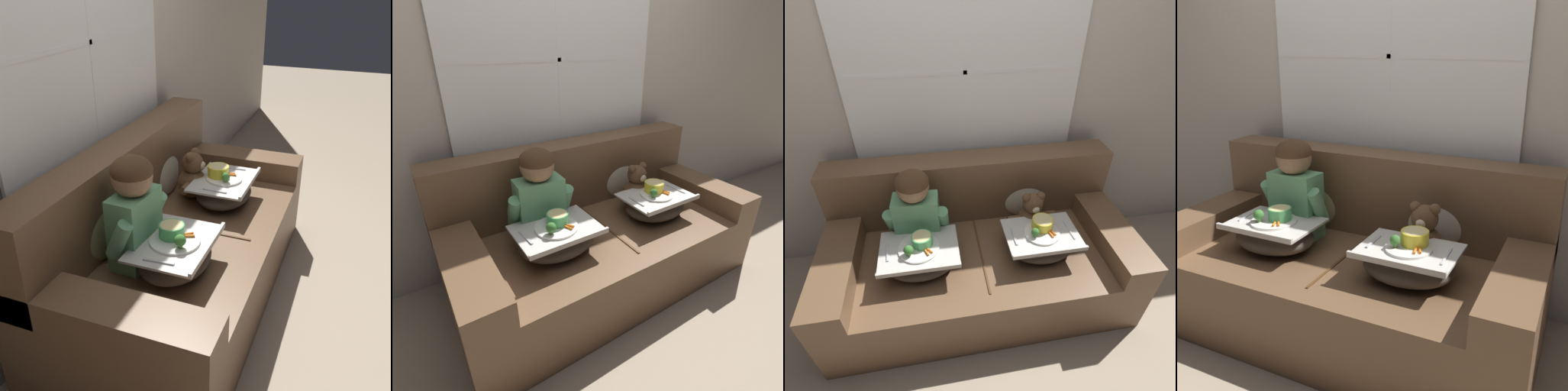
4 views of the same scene
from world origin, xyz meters
TOP-DOWN VIEW (x-y plane):
  - ground_plane at (0.00, 0.00)m, footprint 14.00×14.00m
  - wall_back_with_window at (0.00, 0.55)m, footprint 8.00×0.08m
  - couch at (0.00, 0.07)m, footprint 1.93×0.96m
  - throw_pillow_behind_child at (-0.37, 0.30)m, footprint 0.37×0.18m
  - throw_pillow_behind_teddy at (0.37, 0.30)m, footprint 0.35×0.17m
  - child_figure at (-0.37, 0.10)m, footprint 0.39×0.20m
  - teddy_bear at (0.37, 0.10)m, footprint 0.33×0.23m
  - lap_tray_child at (-0.37, -0.10)m, footprint 0.46×0.35m
  - lap_tray_teddy at (0.37, -0.10)m, footprint 0.45×0.34m

SIDE VIEW (x-z plane):
  - ground_plane at x=0.00m, z-range 0.00..0.00m
  - couch at x=0.00m, z-range -0.13..0.75m
  - lap_tray_child at x=-0.37m, z-range 0.39..0.62m
  - lap_tray_teddy at x=0.37m, z-range 0.39..0.62m
  - teddy_bear at x=0.37m, z-range 0.40..0.71m
  - throw_pillow_behind_child at x=-0.37m, z-range 0.41..0.79m
  - throw_pillow_behind_teddy at x=0.37m, z-range 0.42..0.78m
  - child_figure at x=-0.37m, z-range 0.45..1.00m
  - wall_back_with_window at x=0.00m, z-range 0.00..2.60m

